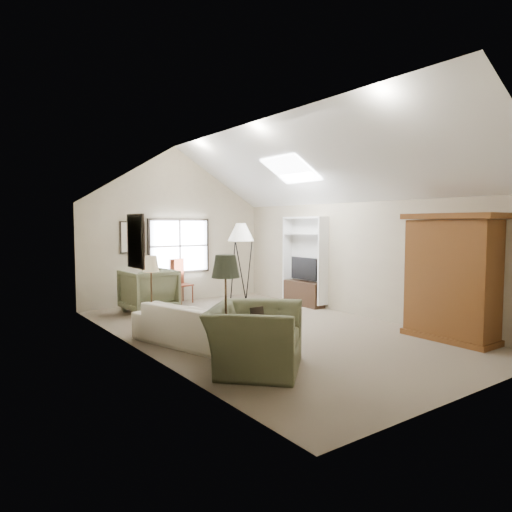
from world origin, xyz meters
TOP-DOWN VIEW (x-y plane):
  - room_shell at (0.00, 0.00)m, footprint 5.01×8.01m
  - window at (0.10, 3.96)m, footprint 1.72×0.08m
  - skylight at (1.30, 0.90)m, footprint 0.80×1.20m
  - wall_art at (-1.88, 1.94)m, footprint 1.97×3.71m
  - armoire at (2.18, -2.40)m, footprint 0.60×1.50m
  - tv_alcove at (2.34, 1.60)m, footprint 0.32×1.30m
  - media_console at (2.32, 1.60)m, footprint 0.34×1.18m
  - tv_panel at (2.32, 1.60)m, footprint 0.05×0.90m
  - sofa at (-1.58, -0.11)m, footprint 1.54×2.51m
  - armchair_near at (-1.55, -1.74)m, footprint 1.82×1.82m
  - armchair_far at (-1.15, 3.01)m, footprint 1.13×1.16m
  - coffee_table at (-1.19, -0.77)m, footprint 1.06×0.84m
  - bowl at (-1.19, -0.77)m, footprint 0.29×0.29m
  - side_table at (-1.48, -1.71)m, footprint 0.73×0.73m
  - side_chair at (0.03, 3.70)m, footprint 0.53×0.53m
  - tripod_lamp at (0.72, 2.01)m, footprint 0.77×0.77m
  - dark_lamp at (-1.88, -1.51)m, footprint 0.49×0.49m
  - tan_lamp at (-1.88, 1.09)m, footprint 0.37×0.37m

SIDE VIEW (x-z plane):
  - coffee_table at x=-1.19m, z-range 0.00..0.48m
  - side_table at x=-1.48m, z-range 0.00..0.59m
  - media_console at x=2.32m, z-range 0.00..0.60m
  - sofa at x=-1.58m, z-range 0.00..0.69m
  - armchair_near at x=-1.55m, z-range 0.00..0.89m
  - armchair_far at x=-1.15m, z-range 0.00..1.00m
  - bowl at x=-1.19m, z-range 0.48..0.53m
  - side_chair at x=0.03m, z-range 0.00..1.13m
  - tan_lamp at x=-1.88m, z-range 0.00..1.47m
  - dark_lamp at x=-1.88m, z-range 0.00..1.64m
  - tv_panel at x=2.32m, z-range 0.65..1.20m
  - tripod_lamp at x=0.72m, z-range 0.00..2.08m
  - armoire at x=2.18m, z-range 0.00..2.20m
  - tv_alcove at x=2.34m, z-range 0.10..2.20m
  - window at x=0.10m, z-range 0.74..2.16m
  - wall_art at x=-1.88m, z-range 1.29..2.17m
  - room_shell at x=0.00m, z-range 1.21..5.21m
  - skylight at x=1.30m, z-range 2.96..3.48m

